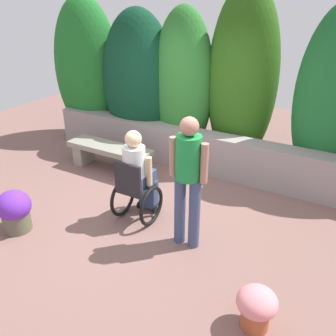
# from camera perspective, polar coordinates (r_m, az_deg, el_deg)

# --- Properties ---
(ground_plane) EXTENTS (12.38, 12.38, 0.00)m
(ground_plane) POSITION_cam_1_polar(r_m,az_deg,el_deg) (5.39, -2.15, -6.81)
(ground_plane) COLOR #7D5952
(stone_retaining_wall) EXTENTS (6.21, 0.37, 0.71)m
(stone_retaining_wall) POSITION_cam_1_polar(r_m,az_deg,el_deg) (6.48, 5.30, 2.57)
(stone_retaining_wall) COLOR gray
(stone_retaining_wall) RESTS_ON ground
(hedge_backdrop) EXTENTS (6.85, 1.26, 3.11)m
(hedge_backdrop) POSITION_cam_1_polar(r_m,az_deg,el_deg) (6.67, 5.86, 12.65)
(hedge_backdrop) COLOR #1E6B27
(hedge_backdrop) RESTS_ON ground
(stone_bench) EXTENTS (1.60, 0.45, 0.47)m
(stone_bench) POSITION_cam_1_polar(r_m,az_deg,el_deg) (6.54, -9.05, 2.18)
(stone_bench) COLOR gray
(stone_bench) RESTS_ON ground
(person_in_wheelchair) EXTENTS (0.53, 0.66, 1.33)m
(person_in_wheelchair) POSITION_cam_1_polar(r_m,az_deg,el_deg) (4.97, -4.81, -1.68)
(person_in_wheelchair) COLOR black
(person_in_wheelchair) RESTS_ON ground
(person_standing_companion) EXTENTS (0.49, 0.30, 1.69)m
(person_standing_companion) POSITION_cam_1_polar(r_m,az_deg,el_deg) (4.27, 3.14, -1.12)
(person_standing_companion) COLOR #3C4A71
(person_standing_companion) RESTS_ON ground
(flower_pot_purple_near) EXTENTS (0.39, 0.39, 0.45)m
(flower_pot_purple_near) POSITION_cam_1_polar(r_m,az_deg,el_deg) (3.75, 13.65, -20.26)
(flower_pot_purple_near) COLOR #AD5030
(flower_pot_purple_near) RESTS_ON ground
(flower_pot_terracotta_by_wall) EXTENTS (0.45, 0.45, 0.58)m
(flower_pot_terracotta_by_wall) POSITION_cam_1_polar(r_m,az_deg,el_deg) (5.26, -22.85, -6.06)
(flower_pot_terracotta_by_wall) COLOR #5A5944
(flower_pot_terracotta_by_wall) RESTS_ON ground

